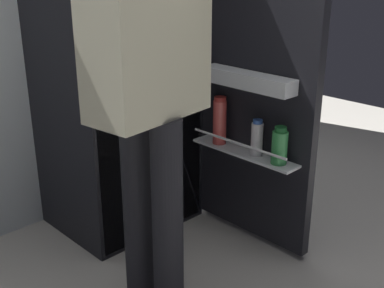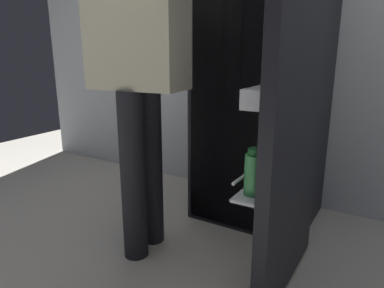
# 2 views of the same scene
# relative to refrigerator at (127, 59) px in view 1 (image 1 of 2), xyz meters

# --- Properties ---
(ground_plane) EXTENTS (6.11, 6.11, 0.00)m
(ground_plane) POSITION_rel_refrigerator_xyz_m (-0.03, -0.47, -0.89)
(ground_plane) COLOR #B7B2A8
(refrigerator) EXTENTS (0.73, 1.22, 1.78)m
(refrigerator) POSITION_rel_refrigerator_xyz_m (0.00, 0.00, 0.00)
(refrigerator) COLOR black
(refrigerator) RESTS_ON ground_plane
(person) EXTENTS (0.60, 0.73, 1.65)m
(person) POSITION_rel_refrigerator_xyz_m (-0.37, -0.63, 0.10)
(person) COLOR black
(person) RESTS_ON ground_plane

